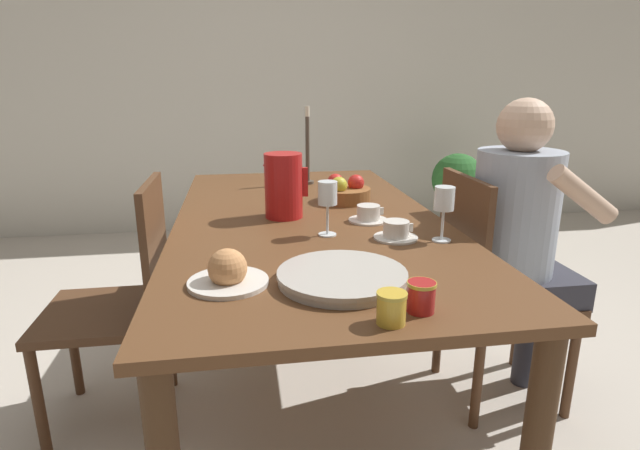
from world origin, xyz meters
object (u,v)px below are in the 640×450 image
object	(u,v)px
candlestick_tall	(308,153)
bread_plate	(228,273)
teacup_across	(368,214)
chair_person_side	(489,284)
potted_plant	(457,183)
fruit_bowl	(344,192)
chair_opposite	(124,299)
red_pitcher	(284,185)
teacup_near_person	(396,231)
person_seated	(522,232)
wine_glass_juice	(444,202)
serving_tray	(343,277)
wine_glass_water	(328,196)
jam_jar_red	(391,307)
jam_jar_amber	(421,295)

from	to	relation	value
candlestick_tall	bread_plate	bearing A→B (deg)	-106.69
teacup_across	chair_person_side	bearing A→B (deg)	-8.55
chair_person_side	potted_plant	distance (m)	2.18
fruit_bowl	candlestick_tall	xyz separation A→B (m)	(-0.10, 0.41, 0.11)
chair_opposite	red_pitcher	world-z (taller)	red_pitcher
chair_opposite	teacup_near_person	world-z (taller)	chair_opposite
chair_person_side	teacup_near_person	bearing A→B (deg)	-70.86
chair_person_side	person_seated	distance (m)	0.24
chair_opposite	wine_glass_juice	distance (m)	1.16
chair_person_side	serving_tray	size ratio (longest dim) A/B	2.71
wine_glass_water	teacup_across	size ratio (longest dim) A/B	1.27
red_pitcher	serving_tray	size ratio (longest dim) A/B	0.72
chair_opposite	jam_jar_red	bearing A→B (deg)	-137.30
chair_person_side	jam_jar_red	distance (m)	0.99
red_pitcher	wine_glass_water	world-z (taller)	red_pitcher
person_seated	jam_jar_red	xyz separation A→B (m)	(-0.71, -0.68, 0.08)
wine_glass_water	fruit_bowl	distance (m)	0.50
wine_glass_juice	teacup_near_person	xyz separation A→B (m)	(-0.14, 0.05, -0.10)
wine_glass_juice	jam_jar_red	world-z (taller)	wine_glass_juice
red_pitcher	chair_person_side	bearing A→B (deg)	-13.00
potted_plant	candlestick_tall	bearing A→B (deg)	-137.72
jam_jar_amber	potted_plant	xyz separation A→B (m)	(1.31, 2.71, -0.33)
jam_jar_amber	teacup_near_person	bearing A→B (deg)	78.43
jam_jar_red	fruit_bowl	bearing A→B (deg)	83.36
person_seated	wine_glass_juice	world-z (taller)	person_seated
jam_jar_amber	candlestick_tall	bearing A→B (deg)	92.17
red_pitcher	serving_tray	distance (m)	0.67
chair_opposite	teacup_near_person	size ratio (longest dim) A/B	6.28
chair_opposite	fruit_bowl	size ratio (longest dim) A/B	4.14
person_seated	jam_jar_amber	distance (m)	0.90
jam_jar_red	chair_opposite	bearing A→B (deg)	132.70
teacup_near_person	fruit_bowl	world-z (taller)	fruit_bowl
chair_person_side	potted_plant	bearing A→B (deg)	159.18
chair_person_side	potted_plant	xyz separation A→B (m)	(0.77, 2.04, -0.04)
chair_opposite	person_seated	world-z (taller)	person_seated
red_pitcher	teacup_across	world-z (taller)	red_pitcher
fruit_bowl	candlestick_tall	distance (m)	0.43
person_seated	serving_tray	size ratio (longest dim) A/B	3.52
serving_tray	jam_jar_red	distance (m)	0.24
chair_person_side	person_seated	bearing A→B (deg)	67.65
bread_plate	fruit_bowl	distance (m)	0.96
wine_glass_juice	jam_jar_amber	size ratio (longest dim) A/B	2.52
person_seated	bread_plate	bearing A→B (deg)	-68.56
bread_plate	wine_glass_juice	bearing A→B (deg)	20.66
chair_person_side	person_seated	world-z (taller)	person_seated
person_seated	jam_jar_amber	world-z (taller)	person_seated
red_pitcher	fruit_bowl	xyz separation A→B (m)	(0.28, 0.21, -0.08)
fruit_bowl	bread_plate	bearing A→B (deg)	-119.61
bread_plate	candlestick_tall	world-z (taller)	candlestick_tall
red_pitcher	teacup_across	distance (m)	0.33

